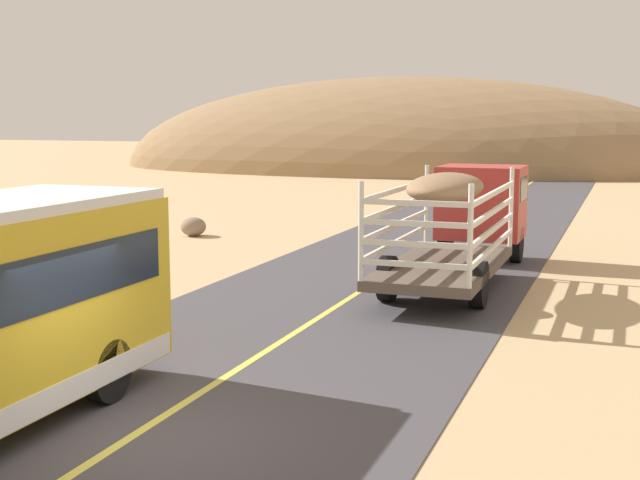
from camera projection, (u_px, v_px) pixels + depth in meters
ground_plane at (134, 437)px, 11.98m from camera, size 240.00×240.00×0.00m
road_surface at (134, 436)px, 11.98m from camera, size 8.00×120.00×0.02m
road_centre_line at (134, 435)px, 11.98m from camera, size 0.16×117.60×0.00m
livestock_truck at (469, 210)px, 24.25m from camera, size 2.53×9.70×3.02m
boulder_near_shoulder at (193, 227)px, 31.92m from camera, size 0.94×0.96×0.70m
distant_hill at (398, 169)px, 71.49m from camera, size 49.81×22.63×15.23m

